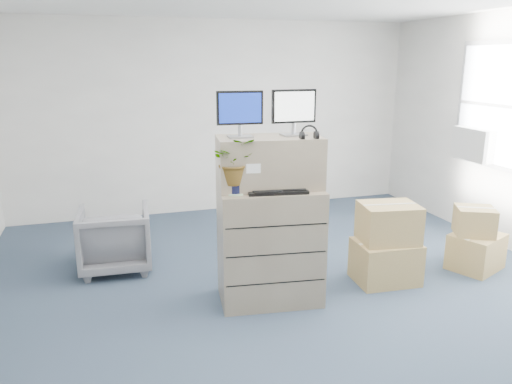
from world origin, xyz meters
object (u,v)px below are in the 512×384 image
(filing_cabinet_lower, at_px, (270,245))
(potted_plant, at_px, (234,168))
(monitor_right, at_px, (294,110))
(keyboard, at_px, (277,191))
(water_bottle, at_px, (280,172))
(office_chair, at_px, (115,236))
(monitor_left, at_px, (240,112))

(filing_cabinet_lower, relative_size, potted_plant, 2.54)
(monitor_right, bearing_deg, potted_plant, -169.38)
(keyboard, bearing_deg, potted_plant, 176.22)
(water_bottle, distance_m, office_chair, 2.07)
(office_chair, bearing_deg, water_bottle, 144.78)
(filing_cabinet_lower, relative_size, monitor_left, 2.65)
(monitor_left, xyz_separation_m, monitor_right, (0.50, -0.02, 0.00))
(keyboard, bearing_deg, filing_cabinet_lower, 104.35)
(monitor_right, relative_size, office_chair, 0.55)
(monitor_left, bearing_deg, office_chair, 139.33)
(water_bottle, relative_size, office_chair, 0.39)
(keyboard, distance_m, water_bottle, 0.22)
(monitor_right, bearing_deg, filing_cabinet_lower, -167.14)
(filing_cabinet_lower, height_order, keyboard, keyboard)
(filing_cabinet_lower, xyz_separation_m, water_bottle, (0.09, 0.01, 0.69))
(monitor_left, relative_size, monitor_right, 0.99)
(keyboard, xyz_separation_m, water_bottle, (0.08, 0.15, 0.13))
(filing_cabinet_lower, bearing_deg, office_chair, 146.69)
(monitor_right, xyz_separation_m, office_chair, (-1.62, 1.11, -1.41))
(keyboard, xyz_separation_m, office_chair, (-1.40, 1.31, -0.73))
(keyboard, height_order, office_chair, keyboard)
(potted_plant, distance_m, office_chair, 1.87)
(filing_cabinet_lower, relative_size, water_bottle, 3.70)
(monitor_left, distance_m, keyboard, 0.77)
(monitor_right, xyz_separation_m, keyboard, (-0.22, -0.20, -0.69))
(monitor_left, relative_size, keyboard, 0.78)
(filing_cabinet_lower, height_order, monitor_left, monitor_left)
(monitor_left, bearing_deg, monitor_right, 0.86)
(monitor_left, bearing_deg, potted_plant, -119.56)
(keyboard, relative_size, water_bottle, 1.80)
(filing_cabinet_lower, distance_m, water_bottle, 0.70)
(potted_plant, bearing_deg, monitor_left, 56.99)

